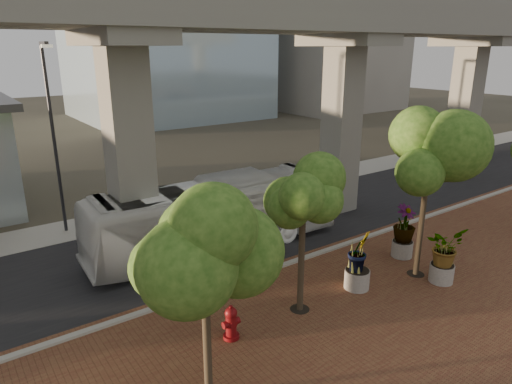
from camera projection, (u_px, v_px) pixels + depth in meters
ground at (276, 245)px, 21.61m from camera, size 160.00×160.00×0.00m
brick_plaza at (421, 324)px, 15.38m from camera, size 70.00×13.00×0.06m
asphalt_road at (252, 231)px, 23.16m from camera, size 90.00×8.00×0.04m
curb_strip at (304, 259)px, 20.03m from camera, size 70.00×0.25×0.16m
far_sidewalk at (200, 202)px, 27.43m from camera, size 90.00×3.00×0.06m
transit_viaduct at (251, 85)px, 20.96m from camera, size 72.00×5.60×12.40m
midrise_block at (332, 25)px, 66.90m from camera, size 18.00×16.00×24.00m
transit_bus at (216, 216)px, 20.68m from camera, size 11.96×3.33×3.30m
parked_car at (464, 149)px, 38.68m from camera, size 4.75×2.98×1.48m
fire_hydrant at (231, 323)px, 14.45m from camera, size 0.58×0.52×1.17m
planter_front at (445, 249)px, 17.72m from camera, size 2.08×2.08×2.29m
planter_right at (404, 226)px, 19.89m from camera, size 2.24×2.24×2.39m
planter_left at (359, 254)px, 17.22m from camera, size 2.14×2.14×2.35m
street_tree_far_west at (204, 249)px, 10.91m from camera, size 3.88×3.88×6.07m
street_tree_near_west at (303, 195)px, 14.92m from camera, size 3.05×3.05×5.67m
street_tree_near_east at (429, 158)px, 17.25m from camera, size 4.14×4.14×6.78m
streetlamp_west at (53, 127)px, 21.49m from camera, size 0.45×1.33×9.15m
streetlamp_east at (334, 112)px, 29.49m from camera, size 0.42×1.23×8.47m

